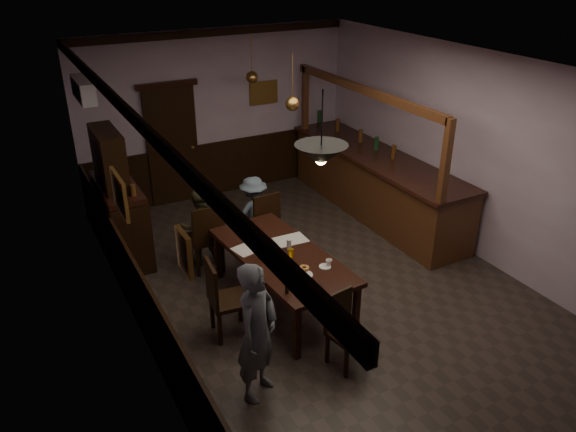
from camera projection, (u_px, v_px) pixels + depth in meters
room at (338, 194)px, 6.91m from camera, size 5.01×8.01×3.01m
dining_table at (282, 258)px, 7.12m from camera, size 1.15×2.26×0.75m
chair_far_left at (207, 235)px, 7.91m from camera, size 0.48×0.48×1.05m
chair_far_right at (263, 221)px, 8.35m from camera, size 0.48×0.48×1.03m
chair_near at (344, 326)px, 6.19m from camera, size 0.44×0.44×0.88m
chair_side at (222, 296)px, 6.59m from camera, size 0.48×0.48×1.02m
person_standing at (257, 332)px, 5.63m from camera, size 0.68×0.63×1.55m
person_seated_left at (199, 226)px, 8.13m from camera, size 0.65×0.55×1.17m
person_seated_right at (254, 213)px, 8.56m from camera, size 0.79×0.50×1.16m
newspaper_left at (250, 248)px, 7.22m from camera, size 0.47×0.38×0.01m
newspaper_right at (291, 240)px, 7.41m from camera, size 0.43×0.31×0.01m
napkin at (287, 261)px, 6.91m from camera, size 0.16×0.16×0.00m
saucer at (325, 267)px, 6.80m from camera, size 0.15×0.15×0.01m
coffee_cup at (329, 262)px, 6.80m from camera, size 0.09×0.09×0.07m
pastry_plate at (304, 275)px, 6.63m from camera, size 0.22×0.22×0.01m
pastry_ring_a at (301, 273)px, 6.61m from camera, size 0.13×0.13×0.04m
pastry_ring_b at (304, 268)px, 6.71m from camera, size 0.13×0.13×0.04m
soda_can at (291, 253)px, 6.98m from camera, size 0.07×0.07×0.12m
beer_glass at (260, 252)px, 6.92m from camera, size 0.06×0.06×0.20m
water_glass at (289, 245)px, 7.15m from camera, size 0.06×0.06×0.15m
pepper_mill at (287, 288)px, 6.27m from camera, size 0.04×0.04×0.14m
sideboard at (119, 207)px, 8.23m from camera, size 0.53×1.49×1.97m
bar_counter at (375, 182)px, 9.63m from camera, size 0.94×4.06×2.28m
door_back at (173, 147)px, 9.85m from camera, size 0.90×0.06×2.10m
ac_unit at (83, 90)px, 7.78m from camera, size 0.20×0.85×0.30m
picture_left_small at (184, 253)px, 4.31m from camera, size 0.04×0.28×0.36m
picture_left_large at (120, 194)px, 6.41m from camera, size 0.04×0.62×0.48m
picture_back at (264, 93)px, 10.29m from camera, size 0.55×0.04×0.42m
pendant_iron at (321, 155)px, 5.79m from camera, size 0.56×0.56×0.79m
pendant_brass_mid at (293, 104)px, 7.69m from camera, size 0.20×0.20×0.81m
pendant_brass_far at (252, 77)px, 9.17m from camera, size 0.20×0.20×0.81m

